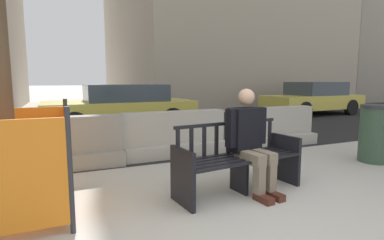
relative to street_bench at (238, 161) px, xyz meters
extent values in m
plane|color=#B7B2A8|center=(-0.33, -1.05, -0.40)|extent=(200.00, 200.00, 0.00)
cube|color=black|center=(-0.33, 7.65, -0.39)|extent=(120.00, 12.00, 0.01)
cube|color=black|center=(-0.81, -0.12, -0.07)|extent=(0.11, 0.52, 0.66)
cube|color=black|center=(0.82, 0.07, -0.07)|extent=(0.11, 0.52, 0.66)
cube|color=black|center=(0.00, -0.03, -0.17)|extent=(0.08, 0.33, 0.45)
cube|color=black|center=(0.03, -0.25, 0.05)|extent=(1.60, 0.26, 0.02)
cube|color=black|center=(0.02, -0.14, 0.05)|extent=(1.60, 0.26, 0.02)
cube|color=black|center=(0.00, -0.03, 0.05)|extent=(1.60, 0.26, 0.02)
cube|color=black|center=(-0.01, 0.09, 0.05)|extent=(1.60, 0.26, 0.02)
cube|color=black|center=(-0.02, 0.20, 0.05)|extent=(1.60, 0.26, 0.02)
cube|color=black|center=(-0.03, 0.21, 0.46)|extent=(1.59, 0.23, 0.04)
cube|color=black|center=(-0.77, 0.12, 0.25)|extent=(0.05, 0.04, 0.38)
cube|color=black|center=(-0.58, 0.15, 0.25)|extent=(0.05, 0.04, 0.38)
cube|color=black|center=(-0.40, 0.17, 0.25)|extent=(0.05, 0.04, 0.38)
cube|color=black|center=(-0.21, 0.19, 0.25)|extent=(0.05, 0.04, 0.38)
cube|color=black|center=(-0.03, 0.21, 0.25)|extent=(0.05, 0.04, 0.38)
cube|color=black|center=(0.16, 0.23, 0.25)|extent=(0.05, 0.04, 0.38)
cube|color=black|center=(0.35, 0.26, 0.25)|extent=(0.05, 0.04, 0.38)
cube|color=black|center=(0.53, 0.28, 0.25)|extent=(0.05, 0.04, 0.38)
cube|color=black|center=(0.72, 0.30, 0.25)|extent=(0.05, 0.04, 0.38)
cube|color=black|center=(-0.81, -0.14, 0.25)|extent=(0.10, 0.46, 0.03)
cube|color=black|center=(0.82, 0.05, 0.25)|extent=(0.10, 0.46, 0.03)
cube|color=black|center=(0.13, 0.06, 0.39)|extent=(0.43, 0.29, 0.56)
sphere|color=tan|center=(0.13, 0.04, 0.81)|extent=(0.21, 0.21, 0.21)
cube|color=#7F705B|center=(0.06, -0.17, 0.08)|extent=(0.19, 0.45, 0.14)
cube|color=#7F705B|center=(0.24, -0.15, 0.08)|extent=(0.19, 0.45, 0.14)
cube|color=#7F705B|center=(0.08, -0.34, -0.17)|extent=(0.12, 0.12, 0.45)
cube|color=#7F705B|center=(0.26, -0.32, -0.17)|extent=(0.12, 0.12, 0.45)
cube|color=#4C2319|center=(0.09, -0.42, -0.36)|extent=(0.14, 0.27, 0.08)
cube|color=#4C2319|center=(0.27, -0.40, -0.36)|extent=(0.14, 0.27, 0.08)
cube|color=black|center=(-0.11, 0.00, 0.43)|extent=(0.10, 0.13, 0.48)
cube|color=black|center=(0.37, 0.06, 0.43)|extent=(0.10, 0.13, 0.48)
cube|color=#ADA89E|center=(-0.07, 2.14, -0.28)|extent=(2.01, 0.71, 0.24)
cube|color=#ADA89E|center=(-0.07, 2.14, 0.14)|extent=(2.00, 0.33, 0.60)
cube|color=gray|center=(-2.08, 2.05, -0.28)|extent=(2.01, 0.72, 0.24)
cube|color=gray|center=(-2.08, 2.05, 0.14)|extent=(2.01, 0.34, 0.60)
cube|color=#ADA89E|center=(2.23, 2.13, -0.28)|extent=(2.00, 0.68, 0.24)
cube|color=#ADA89E|center=(2.23, 2.13, 0.14)|extent=(2.00, 0.30, 0.60)
cylinder|color=#2D2D33|center=(-1.98, -0.30, 0.20)|extent=(0.05, 0.05, 1.19)
cylinder|color=#2D2D33|center=(-1.98, 0.94, 0.20)|extent=(0.05, 0.05, 1.19)
cube|color=orange|center=(-2.60, 0.94, 0.20)|extent=(1.23, 0.03, 1.00)
cube|color=orange|center=(-1.98, 0.32, 0.20)|extent=(0.03, 1.23, 1.00)
cube|color=#DBC64C|center=(-0.43, 5.87, 0.14)|extent=(4.33, 1.98, 0.56)
cube|color=#38424C|center=(-0.26, 5.87, 0.67)|extent=(2.32, 1.71, 0.49)
cylinder|color=black|center=(-1.74, 4.95, -0.08)|extent=(0.64, 0.23, 0.64)
cylinder|color=black|center=(-1.78, 6.72, -0.08)|extent=(0.64, 0.23, 0.64)
cylinder|color=black|center=(0.92, 5.01, -0.08)|extent=(0.64, 0.23, 0.64)
cylinder|color=black|center=(0.88, 6.79, -0.08)|extent=(0.64, 0.23, 0.64)
cube|color=#DBC64C|center=(7.66, 6.36, 0.14)|extent=(4.38, 1.98, 0.56)
cube|color=#38424C|center=(7.83, 6.36, 0.70)|extent=(2.22, 1.66, 0.55)
cylinder|color=black|center=(6.37, 5.45, -0.08)|extent=(0.65, 0.25, 0.64)
cylinder|color=black|center=(6.29, 7.13, -0.08)|extent=(0.65, 0.25, 0.64)
cylinder|color=black|center=(9.03, 5.58, -0.08)|extent=(0.65, 0.25, 0.64)
cylinder|color=black|center=(8.95, 7.26, -0.08)|extent=(0.65, 0.25, 0.64)
cylinder|color=#334C38|center=(2.97, 0.27, 0.08)|extent=(0.51, 0.51, 0.94)
cylinder|color=#2D2D33|center=(2.97, 0.27, 0.58)|extent=(0.53, 0.53, 0.06)
camera|label=1|loc=(-2.02, -3.16, 1.01)|focal=28.00mm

